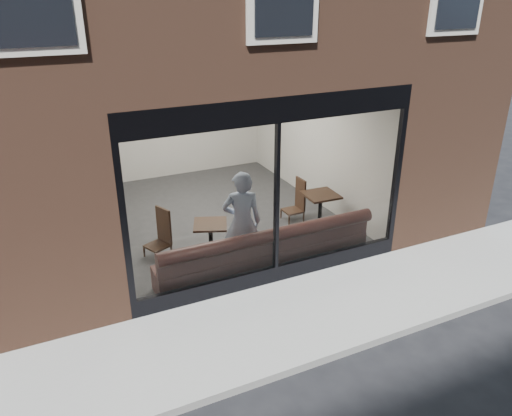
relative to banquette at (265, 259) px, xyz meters
name	(u,v)px	position (x,y,z in m)	size (l,w,h in m)	color
ground	(343,352)	(0.00, -2.45, -0.23)	(120.00, 120.00, 0.00)	black
sidewalk_near	(306,313)	(0.00, -1.45, -0.22)	(40.00, 2.00, 0.01)	gray
kerb_near	(345,351)	(0.00, -2.50, -0.17)	(40.00, 0.10, 0.12)	gray
host_building_pier_left	(12,134)	(-3.75, 5.55, 1.38)	(2.50, 12.00, 3.20)	brown
host_building_pier_right	(296,104)	(3.75, 5.55, 1.38)	(2.50, 12.00, 3.20)	brown
host_building_backfill	(142,96)	(0.00, 8.55, 1.38)	(5.00, 6.00, 3.20)	brown
cafe_floor	(214,216)	(0.00, 2.55, -0.21)	(6.00, 6.00, 0.00)	#2D2D30
cafe_ceiling	(209,70)	(0.00, 2.55, 2.97)	(6.00, 6.00, 0.00)	white
cafe_wall_back	(170,117)	(0.00, 5.54, 1.37)	(5.00, 5.00, 0.00)	silver
cafe_wall_left	(89,164)	(-2.49, 2.55, 1.37)	(6.00, 6.00, 0.00)	silver
cafe_wall_right	(313,134)	(2.49, 2.55, 1.37)	(6.00, 6.00, 0.00)	silver
storefront_kick	(275,273)	(0.00, -0.40, -0.08)	(5.00, 0.10, 0.30)	black
storefront_header	(278,110)	(0.00, -0.40, 2.77)	(5.00, 0.10, 0.40)	black
storefront_mullion	(277,199)	(0.00, -0.40, 1.32)	(0.06, 0.10, 2.50)	black
storefront_glass	(277,199)	(0.00, -0.43, 1.33)	(4.80, 4.80, 0.00)	white
banquette	(265,259)	(0.00, 0.00, 0.00)	(4.00, 0.55, 0.45)	#341213
person	(242,223)	(-0.35, 0.20, 0.71)	(0.68, 0.45, 1.88)	#A0B2D5
cafe_table_left	(210,224)	(-0.74, 0.76, 0.52)	(0.60, 0.60, 0.04)	black
cafe_table_right	(321,195)	(1.83, 1.09, 0.52)	(0.67, 0.67, 0.04)	black
cafe_chair_left	(157,246)	(-1.61, 1.30, 0.01)	(0.39, 0.39, 0.04)	black
cafe_chair_right	(292,211)	(1.47, 1.62, 0.01)	(0.38, 0.38, 0.04)	black
wall_poster	(95,172)	(-2.45, 2.04, 1.37)	(0.02, 0.55, 0.73)	white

